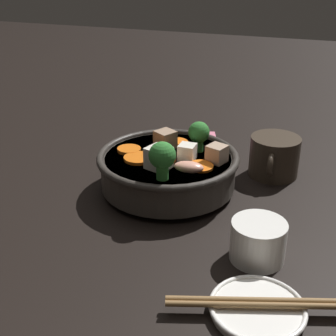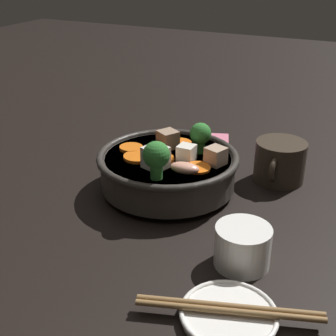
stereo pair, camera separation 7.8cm
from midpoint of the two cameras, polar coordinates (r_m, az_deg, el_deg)
ground_plane at (r=0.80m, az=-2.80°, el=-2.72°), size 3.00×3.00×0.00m
stirfry_bowl at (r=0.78m, az=-2.82°, el=0.09°), size 0.24×0.24×0.12m
side_saucer at (r=0.55m, az=6.73°, el=-16.87°), size 0.11×0.11×0.01m
tea_cup at (r=0.62m, az=7.40°, el=-8.89°), size 0.07×0.07×0.05m
dark_mug at (r=0.85m, az=10.27°, el=1.33°), size 0.11×0.09×0.07m
napkin at (r=0.99m, az=1.55°, el=3.27°), size 0.13×0.11×0.00m
chopsticks_pair at (r=0.55m, az=6.78°, el=-16.13°), size 0.08×0.20×0.01m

